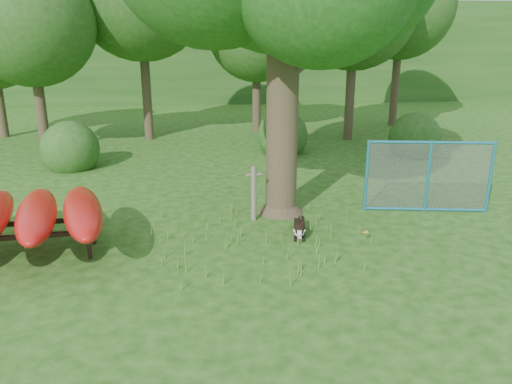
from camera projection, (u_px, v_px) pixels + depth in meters
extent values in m
plane|color=#1C4A0E|center=(252.00, 263.00, 9.27)|extent=(80.00, 80.00, 0.00)
cylinder|color=#3C3120|center=(283.00, 92.00, 11.08)|extent=(0.76, 0.76, 5.65)
cone|color=#3C3120|center=(281.00, 201.00, 11.85)|extent=(1.14, 1.14, 0.57)
cylinder|color=#3C3120|center=(314.00, 55.00, 10.88)|extent=(1.59, 0.66, 1.20)
cylinder|color=#3C3120|center=(257.00, 34.00, 10.89)|extent=(1.21, 0.88, 1.16)
cylinder|color=#685D4E|center=(254.00, 194.00, 11.24)|extent=(0.13, 0.13, 1.27)
cylinder|color=#685D4E|center=(254.00, 175.00, 11.10)|extent=(0.35, 0.12, 0.07)
cylinder|color=black|center=(89.00, 246.00, 9.38)|extent=(0.09, 0.09, 0.52)
cylinder|color=black|center=(93.00, 232.00, 10.05)|extent=(0.09, 0.09, 0.52)
cube|color=black|center=(10.00, 238.00, 9.04)|extent=(3.09, 0.36, 0.08)
cube|color=black|center=(20.00, 224.00, 9.72)|extent=(3.09, 0.36, 0.08)
ellipsoid|color=red|center=(37.00, 214.00, 9.37)|extent=(1.40, 3.18, 0.50)
ellipsoid|color=red|center=(83.00, 212.00, 9.52)|extent=(1.50, 3.18, 0.50)
cube|color=black|center=(299.00, 228.00, 10.66)|extent=(0.34, 0.66, 0.21)
cube|color=white|center=(299.00, 233.00, 10.41)|extent=(0.22, 0.16, 0.20)
sphere|color=black|center=(299.00, 228.00, 10.20)|extent=(0.23, 0.23, 0.23)
cube|color=white|center=(299.00, 232.00, 10.11)|extent=(0.11, 0.14, 0.08)
sphere|color=white|center=(296.00, 230.00, 10.20)|extent=(0.11, 0.11, 0.11)
sphere|color=white|center=(303.00, 230.00, 10.19)|extent=(0.11, 0.11, 0.11)
cone|color=black|center=(297.00, 222.00, 10.20)|extent=(0.11, 0.12, 0.11)
cone|color=black|center=(303.00, 222.00, 10.19)|extent=(0.08, 0.10, 0.11)
cylinder|color=black|center=(295.00, 238.00, 10.30)|extent=(0.11, 0.27, 0.06)
cylinder|color=black|center=(303.00, 238.00, 10.29)|extent=(0.11, 0.27, 0.06)
sphere|color=black|center=(301.00, 219.00, 10.95)|extent=(0.14, 0.14, 0.14)
torus|color=blue|center=(299.00, 230.00, 10.29)|extent=(0.23, 0.11, 0.22)
cylinder|color=teal|center=(366.00, 176.00, 11.80)|extent=(0.09, 0.09, 1.72)
cylinder|color=teal|center=(428.00, 177.00, 11.73)|extent=(0.09, 0.09, 1.72)
cylinder|color=teal|center=(490.00, 178.00, 11.65)|extent=(0.09, 0.09, 1.72)
cylinder|color=teal|center=(432.00, 142.00, 11.48)|extent=(2.84, 0.53, 0.07)
cylinder|color=teal|center=(424.00, 209.00, 11.97)|extent=(2.84, 0.53, 0.07)
plane|color=gray|center=(428.00, 177.00, 11.73)|extent=(2.83, 0.47, 2.87)
cylinder|color=#52872C|center=(365.00, 237.00, 10.21)|extent=(0.02, 0.02, 0.20)
sphere|color=yellow|center=(365.00, 232.00, 10.19)|extent=(0.04, 0.04, 0.04)
sphere|color=yellow|center=(367.00, 231.00, 10.21)|extent=(0.04, 0.04, 0.04)
sphere|color=yellow|center=(363.00, 232.00, 10.21)|extent=(0.04, 0.04, 0.04)
sphere|color=yellow|center=(367.00, 233.00, 10.16)|extent=(0.04, 0.04, 0.04)
sphere|color=yellow|center=(365.00, 232.00, 10.16)|extent=(0.04, 0.04, 0.04)
cylinder|color=#3C3120|center=(39.00, 93.00, 17.45)|extent=(0.36, 0.36, 4.20)
sphere|color=#214E19|center=(30.00, 21.00, 16.73)|extent=(4.40, 4.40, 4.40)
cylinder|color=#3C3120|center=(145.00, 73.00, 19.55)|extent=(0.36, 0.36, 5.25)
cylinder|color=#3C3120|center=(256.00, 87.00, 21.17)|extent=(0.36, 0.36, 3.85)
sphere|color=#214E19|center=(256.00, 33.00, 20.50)|extent=(4.00, 4.00, 4.00)
cylinder|color=#3C3120|center=(351.00, 79.00, 19.49)|extent=(0.36, 0.36, 4.76)
sphere|color=#214E19|center=(355.00, 5.00, 18.67)|extent=(4.80, 4.80, 4.80)
cylinder|color=#3C3120|center=(396.00, 71.00, 22.63)|extent=(0.36, 0.36, 4.90)
sphere|color=#214E19|center=(402.00, 6.00, 21.78)|extent=(4.60, 4.60, 4.60)
sphere|color=#214E19|center=(73.00, 168.00, 15.87)|extent=(1.80, 1.80, 1.80)
sphere|color=#214E19|center=(413.00, 155.00, 17.52)|extent=(1.80, 1.80, 1.80)
sphere|color=#214E19|center=(282.00, 152.00, 18.01)|extent=(1.80, 1.80, 1.80)
cube|color=#214E19|center=(212.00, 50.00, 34.91)|extent=(80.00, 12.00, 6.00)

